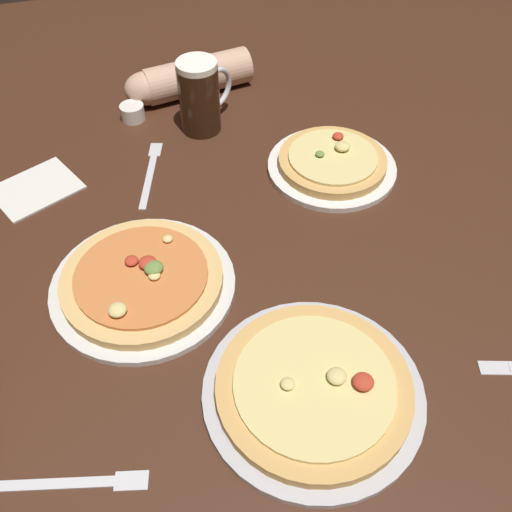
{
  "coord_description": "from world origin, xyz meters",
  "views": [
    {
      "loc": [
        -0.18,
        -0.63,
        0.74
      ],
      "look_at": [
        0.0,
        0.0,
        0.02
      ],
      "focal_mm": 39.79,
      "sensor_mm": 36.0,
      "label": 1
    }
  ],
  "objects_px": {
    "pizza_plate_far": "(332,163)",
    "napkin_folded": "(36,188)",
    "fork_left": "(74,483)",
    "pizza_plate_near": "(314,389)",
    "diner_arm": "(185,79)",
    "fork_spare": "(150,172)",
    "beer_mug_amber": "(201,96)",
    "ramekin_sauce": "(132,112)",
    "pizza_plate_side": "(143,283)"
  },
  "relations": [
    {
      "from": "beer_mug_amber",
      "to": "diner_arm",
      "type": "relative_size",
      "value": 0.52
    },
    {
      "from": "pizza_plate_side",
      "to": "fork_left",
      "type": "xyz_separation_m",
      "value": [
        -0.13,
        -0.3,
        -0.01
      ]
    },
    {
      "from": "pizza_plate_near",
      "to": "diner_arm",
      "type": "distance_m",
      "value": 0.83
    },
    {
      "from": "pizza_plate_far",
      "to": "fork_spare",
      "type": "xyz_separation_m",
      "value": [
        -0.36,
        0.09,
        -0.01
      ]
    },
    {
      "from": "fork_left",
      "to": "napkin_folded",
      "type": "bearing_deg",
      "value": 93.34
    },
    {
      "from": "fork_left",
      "to": "fork_spare",
      "type": "distance_m",
      "value": 0.63
    },
    {
      "from": "pizza_plate_far",
      "to": "fork_left",
      "type": "relative_size",
      "value": 1.3
    },
    {
      "from": "pizza_plate_near",
      "to": "beer_mug_amber",
      "type": "relative_size",
      "value": 2.01
    },
    {
      "from": "fork_spare",
      "to": "pizza_plate_side",
      "type": "bearing_deg",
      "value": -100.65
    },
    {
      "from": "pizza_plate_far",
      "to": "pizza_plate_side",
      "type": "height_order",
      "value": "same"
    },
    {
      "from": "pizza_plate_near",
      "to": "beer_mug_amber",
      "type": "distance_m",
      "value": 0.69
    },
    {
      "from": "fork_left",
      "to": "fork_spare",
      "type": "height_order",
      "value": "same"
    },
    {
      "from": "napkin_folded",
      "to": "pizza_plate_side",
      "type": "bearing_deg",
      "value": -61.59
    },
    {
      "from": "pizza_plate_far",
      "to": "diner_arm",
      "type": "height_order",
      "value": "diner_arm"
    },
    {
      "from": "pizza_plate_far",
      "to": "diner_arm",
      "type": "distance_m",
      "value": 0.43
    },
    {
      "from": "beer_mug_amber",
      "to": "fork_left",
      "type": "distance_m",
      "value": 0.8
    },
    {
      "from": "napkin_folded",
      "to": "pizza_plate_far",
      "type": "bearing_deg",
      "value": -9.86
    },
    {
      "from": "pizza_plate_side",
      "to": "napkin_folded",
      "type": "bearing_deg",
      "value": 118.41
    },
    {
      "from": "fork_left",
      "to": "fork_spare",
      "type": "bearing_deg",
      "value": 72.37
    },
    {
      "from": "napkin_folded",
      "to": "ramekin_sauce",
      "type": "bearing_deg",
      "value": 40.92
    },
    {
      "from": "napkin_folded",
      "to": "fork_spare",
      "type": "distance_m",
      "value": 0.23
    },
    {
      "from": "fork_spare",
      "to": "fork_left",
      "type": "bearing_deg",
      "value": -107.63
    },
    {
      "from": "beer_mug_amber",
      "to": "diner_arm",
      "type": "xyz_separation_m",
      "value": [
        -0.01,
        0.14,
        -0.04
      ]
    },
    {
      "from": "pizza_plate_far",
      "to": "beer_mug_amber",
      "type": "bearing_deg",
      "value": 135.79
    },
    {
      "from": "beer_mug_amber",
      "to": "pizza_plate_side",
      "type": "bearing_deg",
      "value": -114.4
    },
    {
      "from": "beer_mug_amber",
      "to": "fork_spare",
      "type": "distance_m",
      "value": 0.2
    },
    {
      "from": "pizza_plate_near",
      "to": "fork_spare",
      "type": "height_order",
      "value": "pizza_plate_near"
    },
    {
      "from": "napkin_folded",
      "to": "fork_spare",
      "type": "xyz_separation_m",
      "value": [
        0.23,
        -0.01,
        -0.0
      ]
    },
    {
      "from": "pizza_plate_near",
      "to": "fork_left",
      "type": "bearing_deg",
      "value": -173.98
    },
    {
      "from": "ramekin_sauce",
      "to": "napkin_folded",
      "type": "xyz_separation_m",
      "value": [
        -0.22,
        -0.19,
        -0.01
      ]
    },
    {
      "from": "ramekin_sauce",
      "to": "diner_arm",
      "type": "distance_m",
      "value": 0.15
    },
    {
      "from": "fork_spare",
      "to": "napkin_folded",
      "type": "bearing_deg",
      "value": 176.91
    },
    {
      "from": "pizza_plate_far",
      "to": "diner_arm",
      "type": "bearing_deg",
      "value": 123.07
    },
    {
      "from": "ramekin_sauce",
      "to": "fork_spare",
      "type": "bearing_deg",
      "value": -87.92
    },
    {
      "from": "fork_spare",
      "to": "diner_arm",
      "type": "relative_size",
      "value": 0.67
    },
    {
      "from": "fork_left",
      "to": "pizza_plate_side",
      "type": "bearing_deg",
      "value": 65.84
    },
    {
      "from": "pizza_plate_far",
      "to": "beer_mug_amber",
      "type": "xyz_separation_m",
      "value": [
        -0.22,
        0.22,
        0.06
      ]
    },
    {
      "from": "napkin_folded",
      "to": "fork_spare",
      "type": "relative_size",
      "value": 0.76
    },
    {
      "from": "pizza_plate_side",
      "to": "beer_mug_amber",
      "type": "xyz_separation_m",
      "value": [
        0.19,
        0.43,
        0.06
      ]
    },
    {
      "from": "pizza_plate_side",
      "to": "napkin_folded",
      "type": "height_order",
      "value": "pizza_plate_side"
    },
    {
      "from": "pizza_plate_far",
      "to": "fork_left",
      "type": "height_order",
      "value": "pizza_plate_far"
    },
    {
      "from": "ramekin_sauce",
      "to": "fork_left",
      "type": "height_order",
      "value": "ramekin_sauce"
    },
    {
      "from": "pizza_plate_near",
      "to": "diner_arm",
      "type": "height_order",
      "value": "diner_arm"
    },
    {
      "from": "beer_mug_amber",
      "to": "ramekin_sauce",
      "type": "relative_size",
      "value": 2.97
    },
    {
      "from": "diner_arm",
      "to": "pizza_plate_near",
      "type": "bearing_deg",
      "value": -88.43
    },
    {
      "from": "beer_mug_amber",
      "to": "napkin_folded",
      "type": "height_order",
      "value": "beer_mug_amber"
    },
    {
      "from": "pizza_plate_near",
      "to": "fork_spare",
      "type": "xyz_separation_m",
      "value": [
        -0.15,
        0.56,
        -0.01
      ]
    },
    {
      "from": "pizza_plate_far",
      "to": "napkin_folded",
      "type": "xyz_separation_m",
      "value": [
        -0.59,
        0.1,
        -0.01
      ]
    },
    {
      "from": "pizza_plate_side",
      "to": "fork_spare",
      "type": "height_order",
      "value": "pizza_plate_side"
    },
    {
      "from": "ramekin_sauce",
      "to": "beer_mug_amber",
      "type": "bearing_deg",
      "value": -27.28
    }
  ]
}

